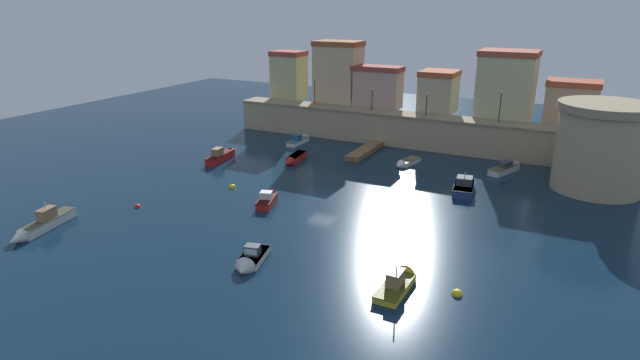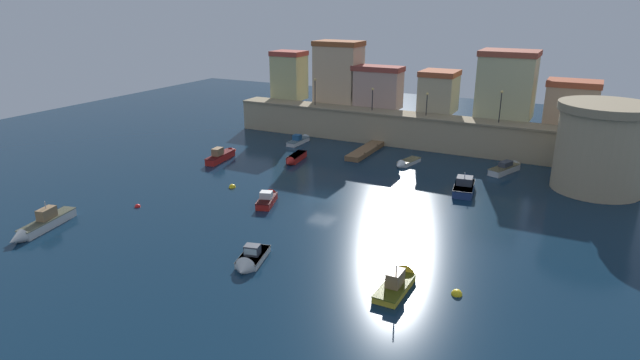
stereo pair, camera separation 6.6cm
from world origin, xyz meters
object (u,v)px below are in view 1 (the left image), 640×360
mooring_buoy_0 (457,294)px  quay_lamp_2 (427,100)px  moored_boat_6 (508,167)px  moored_boat_9 (250,261)px  quay_lamp_0 (315,87)px  moored_boat_0 (294,158)px  moored_boat_1 (268,198)px  moored_boat_7 (400,280)px  fortress_tower (601,147)px  moored_boat_2 (41,225)px  quay_lamp_3 (501,102)px  moored_boat_8 (406,163)px  mooring_buoy_1 (138,207)px  quay_lamp_1 (372,95)px  moored_boat_5 (301,140)px  moored_boat_4 (464,185)px  mooring_buoy_2 (232,187)px  moored_boat_3 (223,155)px

mooring_buoy_0 → quay_lamp_2: bearing=110.0°
moored_boat_6 → moored_boat_9: bearing=179.0°
quay_lamp_0 → moored_boat_0: quay_lamp_0 is taller
moored_boat_1 → moored_boat_6: moored_boat_1 is taller
moored_boat_7 → moored_boat_9: bearing=102.1°
fortress_tower → quay_lamp_2: (-20.38, 8.16, 1.76)m
moored_boat_6 → mooring_buoy_0: moored_boat_6 is taller
moored_boat_1 → moored_boat_2: 19.60m
fortress_tower → quay_lamp_3: fortress_tower is taller
moored_boat_8 → mooring_buoy_1: size_ratio=8.26×
quay_lamp_1 → quay_lamp_3: size_ratio=0.78×
fortress_tower → quay_lamp_2: size_ratio=3.10×
quay_lamp_2 → moored_boat_2: quay_lamp_2 is taller
moored_boat_2 → moored_boat_5: (5.08, 35.60, -0.14)m
moored_boat_4 → quay_lamp_1: bearing=40.4°
moored_boat_0 → moored_boat_9: bearing=14.8°
moored_boat_2 → moored_boat_6: size_ratio=1.20×
fortress_tower → quay_lamp_0: size_ratio=2.46×
moored_boat_8 → mooring_buoy_2: size_ratio=6.31×
moored_boat_3 → moored_boat_2: bearing=171.4°
moored_boat_6 → moored_boat_7: moored_boat_7 is taller
quay_lamp_3 → mooring_buoy_1: 43.12m
moored_boat_0 → quay_lamp_3: bearing=114.9°
moored_boat_8 → moored_boat_9: (-2.16, -29.12, 0.06)m
moored_boat_1 → moored_boat_5: bearing=3.0°
fortress_tower → moored_boat_8: fortress_tower is taller
quay_lamp_1 → moored_boat_8: quay_lamp_1 is taller
moored_boat_3 → moored_boat_1: bearing=-134.8°
quay_lamp_2 → moored_boat_3: size_ratio=0.45×
moored_boat_5 → mooring_buoy_1: 27.99m
quay_lamp_2 → moored_boat_0: 18.94m
moored_boat_1 → moored_boat_6: 28.00m
fortress_tower → moored_boat_2: 52.69m
quay_lamp_2 → moored_boat_6: (11.48, -5.81, -5.82)m
quay_lamp_0 → moored_boat_2: 41.53m
quay_lamp_3 → moored_boat_0: size_ratio=0.77×
quay_lamp_1 → mooring_buoy_0: 41.08m
mooring_buoy_1 → moored_boat_3: bearing=98.7°
moored_boat_9 → moored_boat_6: bearing=143.4°
moored_boat_1 → mooring_buoy_0: bearing=-131.5°
moored_boat_4 → mooring_buoy_2: moored_boat_4 is taller
moored_boat_5 → mooring_buoy_0: moored_boat_5 is taller
moored_boat_2 → moored_boat_7: 30.23m
quay_lamp_1 → moored_boat_3: quay_lamp_1 is taller
moored_boat_0 → moored_boat_4: size_ratio=0.88×
moored_boat_7 → moored_boat_9: 10.97m
quay_lamp_2 → moored_boat_3: (-20.19, -16.63, -5.73)m
quay_lamp_1 → moored_boat_3: size_ratio=0.46×
fortress_tower → moored_boat_8: size_ratio=2.02×
moored_boat_2 → moored_boat_3: size_ratio=1.07×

